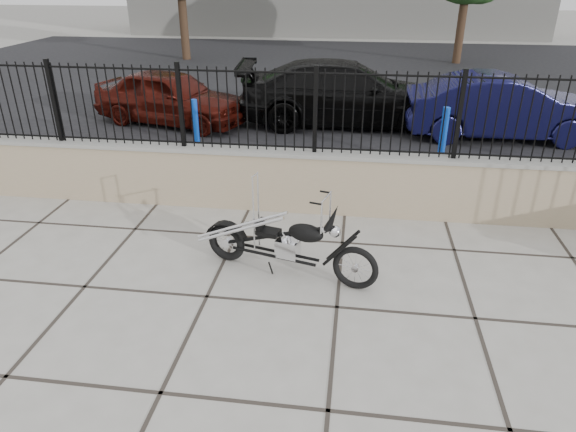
# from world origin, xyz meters

# --- Properties ---
(ground_plane) EXTENTS (90.00, 90.00, 0.00)m
(ground_plane) POSITION_xyz_m (0.00, 0.00, 0.00)
(ground_plane) COLOR #99968E
(ground_plane) RESTS_ON ground
(parking_lot) EXTENTS (30.00, 30.00, 0.00)m
(parking_lot) POSITION_xyz_m (0.00, 12.50, 0.00)
(parking_lot) COLOR black
(parking_lot) RESTS_ON ground
(retaining_wall) EXTENTS (14.00, 0.36, 0.96)m
(retaining_wall) POSITION_xyz_m (0.00, 2.50, 0.48)
(retaining_wall) COLOR gray
(retaining_wall) RESTS_ON ground_plane
(iron_fence) EXTENTS (14.00, 0.08, 1.20)m
(iron_fence) POSITION_xyz_m (0.00, 2.50, 1.56)
(iron_fence) COLOR black
(iron_fence) RESTS_ON retaining_wall
(chopper_motorcycle) EXTENTS (2.15, 0.91, 1.28)m
(chopper_motorcycle) POSITION_xyz_m (0.82, 0.64, 0.64)
(chopper_motorcycle) COLOR black
(chopper_motorcycle) RESTS_ON ground_plane
(car_red) EXTENTS (4.00, 2.41, 1.27)m
(car_red) POSITION_xyz_m (-2.81, 6.94, 0.64)
(car_red) COLOR #3E0E08
(car_red) RESTS_ON parking_lot
(car_black) EXTENTS (5.23, 2.52, 1.47)m
(car_black) POSITION_xyz_m (1.30, 7.49, 0.73)
(car_black) COLOR black
(car_black) RESTS_ON parking_lot
(car_blue) EXTENTS (4.17, 1.53, 1.37)m
(car_blue) POSITION_xyz_m (4.72, 6.80, 0.68)
(car_blue) COLOR black
(car_blue) RESTS_ON parking_lot
(bollard_a) EXTENTS (0.14, 0.14, 1.01)m
(bollard_a) POSITION_xyz_m (-1.69, 5.23, 0.51)
(bollard_a) COLOR #0D1CC7
(bollard_a) RESTS_ON ground_plane
(bollard_b) EXTENTS (0.18, 0.18, 1.11)m
(bollard_b) POSITION_xyz_m (3.22, 4.87, 0.56)
(bollard_b) COLOR blue
(bollard_b) RESTS_ON ground_plane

